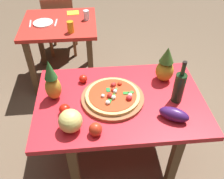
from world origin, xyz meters
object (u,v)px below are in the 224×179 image
pineapple_right (52,82)px  tomato_by_bottle (65,109)px  napkin_folded (73,13)px  knife_utensil (56,23)px  pineapple_left (165,66)px  melon (70,121)px  pizza (113,95)px  bell_pepper (96,129)px  drinking_glass_water (86,15)px  pizza_board (113,98)px  display_table (120,109)px  background_table (60,33)px  wine_bottle (179,87)px  dinner_plate (43,23)px  dining_chair (61,23)px  eggplant (174,114)px  tomato_near_board (83,79)px  fork_utensil (30,24)px  drinking_glass_juice (71,27)px

pineapple_right → tomato_by_bottle: pineapple_right is taller
napkin_folded → knife_utensil: bearing=-125.7°
pineapple_left → melon: pineapple_left is taller
pizza → bell_pepper: bell_pepper is taller
drinking_glass_water → pizza_board: bearing=-82.6°
display_table → tomato_by_bottle: bearing=-164.6°
background_table → knife_utensil: 0.14m
pizza_board → wine_bottle: 0.47m
bell_pepper → dinner_plate: size_ratio=0.42×
dining_chair → napkin_folded: size_ratio=6.07×
pizza_board → pizza: size_ratio=1.16×
pineapple_left → drinking_glass_water: size_ratio=2.74×
pizza_board → eggplant: 0.45m
melon → pineapple_left: bearing=31.9°
background_table → pizza: size_ratio=2.11×
knife_utensil → tomato_near_board: bearing=-71.7°
melon → eggplant: 0.67m
napkin_folded → fork_utensil: bearing=-151.5°
pineapple_left → bell_pepper: pineapple_left is taller
display_table → wine_bottle: (0.40, -0.05, 0.23)m
melon → tomato_near_board: bearing=80.7°
background_table → tomato_by_bottle: size_ratio=10.91×
background_table → bell_pepper: size_ratio=8.95×
display_table → pizza_board: pizza_board is taller
fork_utensil → knife_utensil: size_ratio=1.00×
pineapple_right → melon: (0.13, -0.31, -0.07)m
display_table → melon: melon is taller
drinking_glass_juice → knife_utensil: bearing=127.4°
napkin_folded → tomato_near_board: bearing=-84.7°
dining_chair → bell_pepper: 2.27m
dining_chair → fork_utensil: (-0.25, -0.62, 0.30)m
pizza → bell_pepper: size_ratio=4.24×
pineapple_right → dinner_plate: size_ratio=1.47×
tomato_by_bottle → dining_chair: bearing=96.0°
dinner_plate → melon: bearing=-76.6°
fork_utensil → tomato_by_bottle: bearing=-77.4°
wine_bottle → drinking_glass_juice: bearing=125.8°
melon → drinking_glass_water: melon is taller
dining_chair → drinking_glass_juice: 0.94m
pizza_board → knife_utensil: pizza_board is taller
dinner_plate → pizza_board: bearing=-63.0°
dining_chair → tomato_by_bottle: bearing=97.0°
background_table → melon: melon is taller
bell_pepper → drinking_glass_water: (-0.04, 1.64, 0.01)m
background_table → napkin_folded: napkin_folded is taller
tomato_by_bottle → dinner_plate: (-0.32, 1.39, -0.03)m
background_table → dining_chair: (-0.06, 0.60, -0.16)m
wine_bottle → melon: wine_bottle is taller
bell_pepper → tomato_near_board: bearing=98.3°
display_table → dinner_plate: 1.47m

